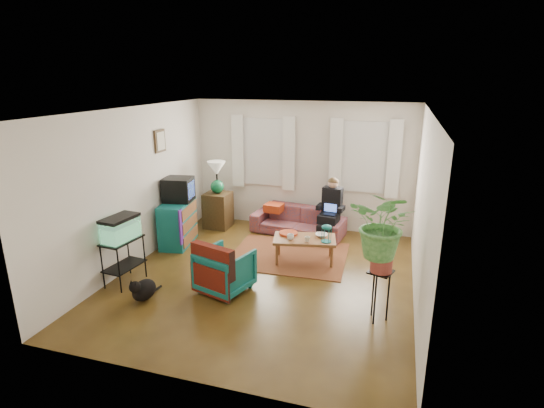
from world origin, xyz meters
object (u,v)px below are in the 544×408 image
(sofa, at_px, (298,217))
(side_table, at_px, (218,210))
(dresser, at_px, (178,223))
(aquarium_stand, at_px, (124,261))
(coffee_table, at_px, (304,250))
(armchair, at_px, (225,268))
(plant_stand, at_px, (379,296))

(sofa, relative_size, side_table, 2.50)
(dresser, relative_size, aquarium_stand, 1.29)
(dresser, relative_size, coffee_table, 0.88)
(armchair, bearing_deg, coffee_table, -107.10)
(dresser, distance_m, plant_stand, 4.10)
(coffee_table, distance_m, plant_stand, 2.01)
(side_table, distance_m, dresser, 1.14)
(sofa, xyz_separation_m, side_table, (-1.70, -0.09, 0.01))
(dresser, distance_m, coffee_table, 2.47)
(side_table, distance_m, aquarium_stand, 2.77)
(armchair, relative_size, coffee_table, 0.68)
(sofa, distance_m, armchair, 2.66)
(plant_stand, bearing_deg, aquarium_stand, -179.31)
(dresser, xyz_separation_m, armchair, (1.56, -1.43, -0.06))
(dresser, height_order, armchair, dresser)
(aquarium_stand, height_order, plant_stand, aquarium_stand)
(sofa, relative_size, coffee_table, 1.77)
(dresser, bearing_deg, plant_stand, -32.12)
(plant_stand, bearing_deg, coffee_table, 130.95)
(coffee_table, bearing_deg, plant_stand, -60.44)
(armchair, xyz_separation_m, coffee_table, (0.90, 1.33, -0.14))
(plant_stand, bearing_deg, dresser, 156.86)
(side_table, bearing_deg, armchair, -64.25)
(sofa, distance_m, dresser, 2.36)
(aquarium_stand, bearing_deg, side_table, 89.29)
(coffee_table, height_order, plant_stand, plant_stand)
(sofa, height_order, side_table, side_table)
(sofa, bearing_deg, dresser, -142.47)
(armchair, bearing_deg, aquarium_stand, 25.24)
(side_table, height_order, aquarium_stand, side_table)
(aquarium_stand, bearing_deg, coffee_table, 38.89)
(armchair, xyz_separation_m, plant_stand, (2.22, -0.18, -0.00))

